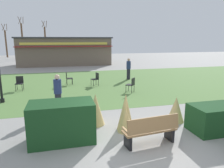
{
  "coord_description": "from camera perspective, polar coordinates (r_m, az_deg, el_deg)",
  "views": [
    {
      "loc": [
        -2.16,
        -5.48,
        3.18
      ],
      "look_at": [
        0.16,
        3.77,
        1.12
      ],
      "focal_mm": 33.48,
      "sensor_mm": 36.0,
      "label": 1
    }
  ],
  "objects": [
    {
      "name": "ground_plane",
      "position": [
        6.69,
        6.81,
        -16.28
      ],
      "size": [
        80.0,
        80.0,
        0.0
      ],
      "primitive_type": "plane",
      "color": "#999691"
    },
    {
      "name": "lawn_patch",
      "position": [
        15.33,
        -5.7,
        0.16
      ],
      "size": [
        36.0,
        12.0,
        0.01
      ],
      "primitive_type": "cube",
      "color": "#5B8442",
      "rests_on": "ground_plane"
    },
    {
      "name": "park_bench",
      "position": [
        6.58,
        10.55,
        -12.26
      ],
      "size": [
        1.75,
        0.7,
        0.95
      ],
      "color": "#9E7547",
      "rests_on": "ground_plane"
    },
    {
      "name": "hedge_left",
      "position": [
        6.83,
        -13.48,
        -10.02
      ],
      "size": [
        1.99,
        1.1,
        1.27
      ],
      "primitive_type": "cube",
      "color": "#19421E",
      "rests_on": "ground_plane"
    },
    {
      "name": "ornamental_grass_behind_left",
      "position": [
        8.58,
        17.05,
        -6.6
      ],
      "size": [
        0.65,
        0.65,
        0.99
      ],
      "primitive_type": "cone",
      "color": "tan",
      "rests_on": "ground_plane"
    },
    {
      "name": "ornamental_grass_behind_right",
      "position": [
        7.92,
        -4.51,
        -6.91
      ],
      "size": [
        0.68,
        0.68,
        1.19
      ],
      "primitive_type": "cone",
      "color": "tan",
      "rests_on": "ground_plane"
    },
    {
      "name": "ornamental_grass_behind_center",
      "position": [
        7.46,
        3.74,
        -7.59
      ],
      "size": [
        0.61,
        0.61,
        1.32
      ],
      "primitive_type": "cone",
      "color": "tan",
      "rests_on": "ground_plane"
    },
    {
      "name": "ornamental_grass_behind_far",
      "position": [
        7.35,
        3.72,
        -9.49
      ],
      "size": [
        0.55,
        0.55,
        0.94
      ],
      "primitive_type": "cone",
      "color": "tan",
      "rests_on": "ground_plane"
    },
    {
      "name": "food_kiosk",
      "position": [
        27.25,
        -12.67,
        8.81
      ],
      "size": [
        11.28,
        4.75,
        3.41
      ],
      "color": "#6B5B4C",
      "rests_on": "ground_plane"
    },
    {
      "name": "cafe_chair_west",
      "position": [
        14.36,
        -23.94,
        0.48
      ],
      "size": [
        0.46,
        0.46,
        0.89
      ],
      "color": "black",
      "rests_on": "ground_plane"
    },
    {
      "name": "cafe_chair_east",
      "position": [
        14.55,
        -4.44,
        1.64
      ],
      "size": [
        0.54,
        0.54,
        0.89
      ],
      "color": "black",
      "rests_on": "ground_plane"
    },
    {
      "name": "cafe_chair_center",
      "position": [
        12.71,
        5.34,
        0.08
      ],
      "size": [
        0.62,
        0.62,
        0.89
      ],
      "color": "black",
      "rests_on": "ground_plane"
    },
    {
      "name": "cafe_chair_north",
      "position": [
        15.06,
        -11.91,
        1.77
      ],
      "size": [
        0.45,
        0.45,
        0.89
      ],
      "color": "black",
      "rests_on": "ground_plane"
    },
    {
      "name": "person_strolling",
      "position": [
        9.44,
        -14.56,
        -2.43
      ],
      "size": [
        0.34,
        0.34,
        1.69
      ],
      "rotation": [
        0.0,
        0.0,
        1.66
      ],
      "color": "#23232D",
      "rests_on": "ground_plane"
    },
    {
      "name": "person_standing",
      "position": [
        16.76,
        4.53,
        4.19
      ],
      "size": [
        0.34,
        0.34,
        1.69
      ],
      "rotation": [
        0.0,
        0.0,
        3.28
      ],
      "color": "#23232D",
      "rests_on": "ground_plane"
    },
    {
      "name": "parked_car_west_slot",
      "position": [
        35.36,
        -16.5,
        7.57
      ],
      "size": [
        4.3,
        2.25,
        1.2
      ],
      "color": "black",
      "rests_on": "ground_plane"
    },
    {
      "name": "tree_left_bg",
      "position": [
        41.59,
        -26.96,
        9.95
      ],
      "size": [
        0.91,
        0.96,
        5.74
      ],
      "color": "brown",
      "rests_on": "ground_plane"
    },
    {
      "name": "tree_right_bg",
      "position": [
        39.16,
        -23.25,
        11.0
      ],
      "size": [
        0.91,
        0.96,
        6.81
      ],
      "color": "brown",
      "rests_on": "ground_plane"
    },
    {
      "name": "tree_center_bg",
      "position": [
        39.58,
        -17.72,
        11.05
      ],
      "size": [
        0.91,
        0.96,
        6.32
      ],
      "color": "brown",
      "rests_on": "ground_plane"
    }
  ]
}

